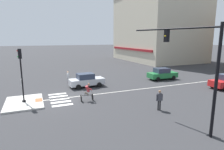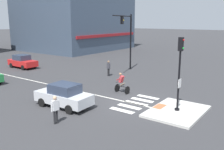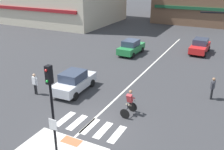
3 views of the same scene
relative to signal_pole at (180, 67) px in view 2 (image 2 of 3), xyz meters
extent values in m
plane|color=#333335|center=(0.00, 3.25, -2.98)|extent=(300.00, 300.00, 0.00)
cube|color=beige|center=(0.00, 0.01, -2.90)|extent=(4.35, 3.15, 0.15)
cube|color=#DB5B38|center=(0.00, 1.23, -2.82)|extent=(1.10, 0.60, 0.01)
cylinder|color=black|center=(0.00, 0.01, -2.77)|extent=(0.32, 0.32, 0.12)
cylinder|color=black|center=(0.00, 0.01, -0.84)|extent=(0.12, 0.12, 3.74)
cube|color=white|center=(0.00, -0.07, -1.03)|extent=(0.44, 0.03, 0.56)
cube|color=black|center=(0.00, 0.01, 1.45)|extent=(0.24, 0.28, 0.84)
sphere|color=red|center=(0.00, -0.15, 1.70)|extent=(0.12, 0.12, 0.12)
sphere|color=green|center=(0.00, -0.15, 1.20)|extent=(0.12, 0.12, 0.12)
cube|color=silver|center=(-1.82, 3.09, -2.97)|extent=(0.44, 1.80, 0.01)
cube|color=silver|center=(-0.91, 3.09, -2.97)|extent=(0.44, 1.80, 0.01)
cube|color=silver|center=(0.00, 3.09, -2.97)|extent=(0.44, 1.80, 0.01)
cube|color=silver|center=(0.91, 3.09, -2.97)|extent=(0.44, 1.80, 0.01)
cube|color=silver|center=(1.82, 3.09, -2.97)|extent=(0.44, 1.80, 0.01)
cube|color=silver|center=(-0.17, 13.25, -2.97)|extent=(0.14, 28.00, 0.01)
cylinder|color=black|center=(10.70, 10.32, 0.30)|extent=(0.18, 0.18, 6.56)
cylinder|color=black|center=(7.72, 9.46, 3.33)|extent=(6.00, 1.82, 0.11)
cube|color=black|center=(7.42, 9.38, 2.88)|extent=(0.33, 0.36, 0.80)
sphere|color=gold|center=(7.47, 9.21, 2.88)|extent=(0.12, 0.12, 0.12)
cube|color=#3D4C60|center=(23.06, 31.67, 3.15)|extent=(19.19, 17.14, 12.25)
cube|color=maroon|center=(23.06, 22.94, 0.12)|extent=(17.27, 0.30, 0.50)
cylinder|color=black|center=(-2.69, 16.40, -2.68)|extent=(0.20, 0.61, 0.60)
cube|color=silver|center=(-3.58, 6.75, -2.33)|extent=(1.89, 4.18, 0.70)
cube|color=#2D384C|center=(-3.58, 6.60, -1.66)|extent=(1.57, 1.97, 0.64)
cylinder|color=black|center=(-4.48, 7.99, -2.68)|extent=(0.21, 0.61, 0.60)
cylinder|color=black|center=(-2.81, 8.06, -2.68)|extent=(0.21, 0.61, 0.60)
cylinder|color=black|center=(-4.36, 5.45, -2.68)|extent=(0.21, 0.61, 0.60)
cylinder|color=black|center=(-2.69, 5.52, -2.68)|extent=(0.21, 0.61, 0.60)
cube|color=red|center=(3.35, 21.57, -2.33)|extent=(1.81, 4.15, 0.70)
cube|color=#2D384C|center=(3.36, 21.72, -1.66)|extent=(1.53, 1.94, 0.64)
cylinder|color=black|center=(4.15, 20.28, -2.68)|extent=(0.20, 0.60, 0.60)
cylinder|color=black|center=(2.48, 20.33, -2.68)|extent=(0.20, 0.60, 0.60)
cylinder|color=black|center=(4.22, 22.82, -2.68)|extent=(0.20, 0.60, 0.60)
cylinder|color=black|center=(2.55, 22.87, -2.68)|extent=(0.20, 0.60, 0.60)
cylinder|color=black|center=(1.59, 5.87, -2.65)|extent=(0.66, 0.09, 0.66)
cylinder|color=black|center=(1.51, 4.83, -2.65)|extent=(0.66, 0.09, 0.66)
cylinder|color=black|center=(1.55, 5.35, -2.43)|extent=(0.12, 0.89, 0.05)
cylinder|color=black|center=(1.54, 5.17, -2.25)|extent=(0.04, 0.04, 0.30)
cylinder|color=black|center=(1.59, 5.82, -2.13)|extent=(0.44, 0.07, 0.04)
cylinder|color=#6B6051|center=(1.47, 5.34, -2.25)|extent=(0.15, 0.40, 0.33)
cylinder|color=#6B6051|center=(1.63, 5.33, -2.25)|extent=(0.15, 0.40, 0.33)
cube|color=#B73338|center=(1.56, 5.43, -1.82)|extent=(0.37, 0.41, 0.60)
sphere|color=#936B4C|center=(1.57, 5.55, -1.41)|extent=(0.22, 0.22, 0.22)
cylinder|color=#B73338|center=(1.41, 5.62, -1.82)|extent=(0.12, 0.46, 0.31)
cylinder|color=#B73338|center=(1.73, 5.60, -1.82)|extent=(0.12, 0.46, 0.31)
cylinder|color=black|center=(-5.80, 4.94, -2.57)|extent=(0.12, 0.12, 0.82)
cylinder|color=black|center=(-5.96, 4.96, -2.57)|extent=(0.12, 0.12, 0.82)
cube|color=silver|center=(-5.88, 4.95, -1.86)|extent=(0.39, 0.27, 0.60)
cylinder|color=silver|center=(-5.65, 4.92, -1.91)|extent=(0.09, 0.09, 0.56)
cylinder|color=silver|center=(-6.11, 4.99, -1.91)|extent=(0.09, 0.09, 0.56)
sphere|color=tan|center=(-5.88, 4.95, -1.42)|extent=(0.22, 0.22, 0.22)
cylinder|color=black|center=(6.00, 10.04, -2.57)|extent=(0.12, 0.12, 0.82)
cylinder|color=black|center=(6.03, 10.20, -2.57)|extent=(0.12, 0.12, 0.82)
cube|color=#3F3F47|center=(6.01, 10.12, -1.86)|extent=(0.28, 0.40, 0.60)
cylinder|color=#3F3F47|center=(5.97, 9.89, -1.91)|extent=(0.09, 0.09, 0.56)
cylinder|color=#3F3F47|center=(6.06, 10.35, -1.91)|extent=(0.09, 0.09, 0.56)
sphere|color=#936B4C|center=(6.01, 10.12, -1.42)|extent=(0.22, 0.22, 0.22)
camera|label=1|loc=(17.92, 0.99, 2.72)|focal=30.40mm
camera|label=2|loc=(-14.83, -5.64, 2.87)|focal=39.96mm
camera|label=3|loc=(7.01, -7.78, 5.51)|focal=40.50mm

